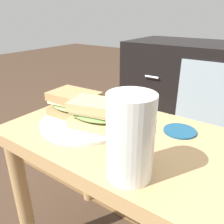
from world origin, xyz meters
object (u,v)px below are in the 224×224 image
plate (86,122)px  beer_glass (130,139)px  sandwich_front (75,104)px  coaster (180,131)px  tv_cabinet (209,95)px  sandwich_back (97,114)px

plate → beer_glass: (0.21, -0.12, 0.07)m
sandwich_front → coaster: 0.29m
sandwich_front → coaster: size_ratio=1.82×
tv_cabinet → sandwich_back: (-0.06, -0.97, 0.21)m
sandwich_back → beer_glass: size_ratio=0.97×
sandwich_back → coaster: 0.21m
plate → beer_glass: bearing=-29.3°
tv_cabinet → coaster: bearing=-82.0°
beer_glass → sandwich_front: bearing=153.7°
plate → coaster: 0.24m
sandwich_back → coaster: size_ratio=1.88×
sandwich_back → beer_glass: 0.19m
sandwich_back → coaster: bearing=31.7°
tv_cabinet → plate: size_ratio=3.99×
tv_cabinet → plate: 0.98m
beer_glass → tv_cabinet: bearing=95.5°
plate → sandwich_front: (-0.05, 0.01, 0.04)m
tv_cabinet → sandwich_back: bearing=-93.3°
tv_cabinet → coaster: tv_cabinet is taller
coaster → sandwich_back: bearing=-148.3°
sandwich_front → beer_glass: size_ratio=0.94×
coaster → tv_cabinet: bearing=98.0°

